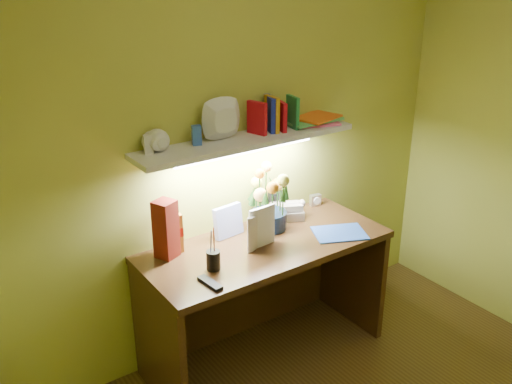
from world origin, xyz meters
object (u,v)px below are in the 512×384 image
Objects in this scene: desk at (265,301)px; whisky_bottle at (174,228)px; flower_bouquet at (269,199)px; telephone at (287,209)px; desk_clock at (315,200)px.

desk is 0.72m from whisky_bottle.
flower_bouquet is 1.95× the size of telephone.
flower_bouquet is 0.47m from desk_clock.
flower_bouquet is at bearing -156.68° from desk_clock.
desk is at bearing -130.84° from flower_bouquet.
desk is 7.53× the size of telephone.
telephone reaches higher than desk.
flower_bouquet reaches higher than desk.
telephone is 0.66× the size of whisky_bottle.
flower_bouquet is 5.17× the size of desk_clock.
whisky_bottle is at bearing 174.22° from flower_bouquet.
flower_bouquet reaches higher than whisky_bottle.
whisky_bottle is (-1.02, -0.04, 0.11)m from desk_clock.
desk is 19.96× the size of desk_clock.
whisky_bottle is at bearing -167.18° from desk_clock.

